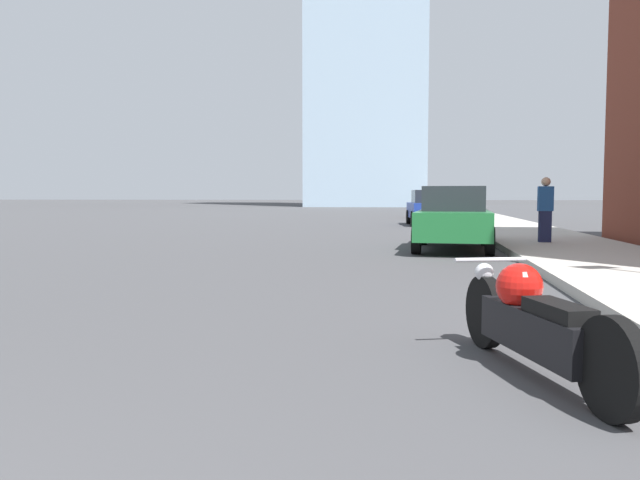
# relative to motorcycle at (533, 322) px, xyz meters

# --- Properties ---
(sidewalk) EXTENTS (3.14, 240.00, 0.15)m
(sidewalk) POSITION_rel_motorcycle_xyz_m (2.71, 35.59, -0.32)
(sidewalk) COLOR #B2ADA3
(sidewalk) RESTS_ON ground_plane
(motorcycle) EXTENTS (0.94, 2.31, 0.79)m
(motorcycle) POSITION_rel_motorcycle_xyz_m (0.00, 0.00, 0.00)
(motorcycle) COLOR black
(motorcycle) RESTS_ON ground_plane
(parked_car_green) EXTENTS (2.00, 4.54, 1.52)m
(parked_car_green) POSITION_rel_motorcycle_xyz_m (0.05, 10.73, 0.38)
(parked_car_green) COLOR #1E6B33
(parked_car_green) RESTS_ON ground_plane
(parked_car_blue) EXTENTS (2.21, 4.01, 1.56)m
(parked_car_blue) POSITION_rel_motorcycle_xyz_m (-0.22, 23.45, 0.40)
(parked_car_blue) COLOR #1E3899
(parked_car_blue) RESTS_ON ground_plane
(parked_car_red) EXTENTS (2.15, 4.47, 1.56)m
(parked_car_red) POSITION_rel_motorcycle_xyz_m (0.11, 33.77, 0.39)
(parked_car_red) COLOR red
(parked_car_red) RESTS_ON ground_plane
(pedestrian) EXTENTS (0.36, 0.23, 1.61)m
(pedestrian) POSITION_rel_motorcycle_xyz_m (2.32, 11.52, 0.58)
(pedestrian) COLOR #1E2347
(pedestrian) RESTS_ON sidewalk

